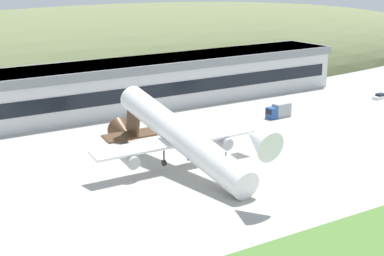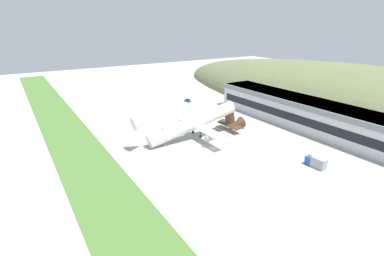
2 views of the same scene
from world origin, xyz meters
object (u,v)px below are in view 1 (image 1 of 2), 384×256
object	(u,v)px
traffic_cone_0	(181,137)
cargo_airplane	(179,137)
terminal_building	(152,79)
service_car_0	(380,97)
fuel_truck	(279,111)

from	to	relation	value
traffic_cone_0	cargo_airplane	bearing A→B (deg)	-124.35
terminal_building	service_car_0	xyz separation A→B (m)	(53.60, -27.39, -6.03)
terminal_building	cargo_airplane	distance (m)	51.03
traffic_cone_0	fuel_truck	bearing A→B (deg)	4.80
cargo_airplane	terminal_building	bearing A→B (deg)	64.69
service_car_0	traffic_cone_0	world-z (taller)	service_car_0
cargo_airplane	traffic_cone_0	bearing A→B (deg)	55.65
terminal_building	service_car_0	world-z (taller)	terminal_building
service_car_0	fuel_truck	bearing A→B (deg)	-179.52
terminal_building	service_car_0	bearing A→B (deg)	-27.07
service_car_0	fuel_truck	xyz separation A→B (m)	(-35.70, -0.30, 0.94)
cargo_airplane	traffic_cone_0	distance (m)	20.18
service_car_0	cargo_airplane	bearing A→B (deg)	-166.05
cargo_airplane	fuel_truck	xyz separation A→B (m)	(39.72, 18.44, -4.30)
cargo_airplane	fuel_truck	size ratio (longest dim) A/B	7.48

